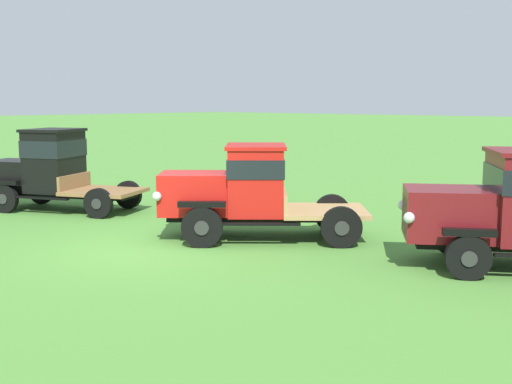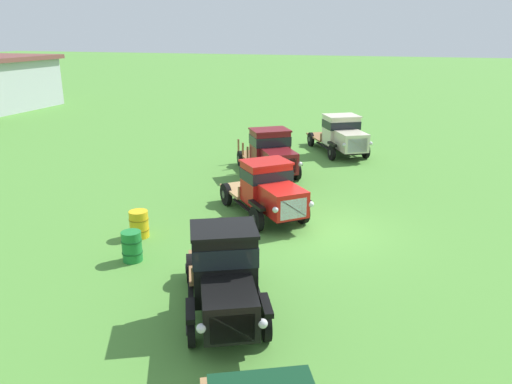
# 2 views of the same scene
# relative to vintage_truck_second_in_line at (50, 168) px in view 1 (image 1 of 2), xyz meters

# --- Properties ---
(ground_plane) EXTENTS (240.00, 240.00, 0.00)m
(ground_plane) POSITION_rel_vintage_truck_second_in_line_xyz_m (6.10, -1.32, -1.18)
(ground_plane) COLOR #518E38
(vintage_truck_second_in_line) EXTENTS (4.79, 3.33, 2.30)m
(vintage_truck_second_in_line) POSITION_rel_vintage_truck_second_in_line_xyz_m (0.00, 0.00, 0.00)
(vintage_truck_second_in_line) COLOR black
(vintage_truck_second_in_line) RESTS_ON ground
(vintage_truck_midrow_center) EXTENTS (4.55, 4.29, 2.11)m
(vintage_truck_midrow_center) POSITION_rel_vintage_truck_second_in_line_xyz_m (6.74, 0.86, -0.06)
(vintage_truck_midrow_center) COLOR black
(vintage_truck_midrow_center) RESTS_ON ground
(oil_drum_beside_row) EXTENTS (0.65, 0.65, 0.91)m
(oil_drum_beside_row) POSITION_rel_vintage_truck_second_in_line_xyz_m (3.82, 4.50, -0.72)
(oil_drum_beside_row) COLOR gold
(oil_drum_beside_row) RESTS_ON ground
(oil_drum_near_fence) EXTENTS (0.62, 0.62, 0.93)m
(oil_drum_near_fence) POSITION_rel_vintage_truck_second_in_line_xyz_m (2.16, 3.78, -0.71)
(oil_drum_near_fence) COLOR #1E7F33
(oil_drum_near_fence) RESTS_ON ground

